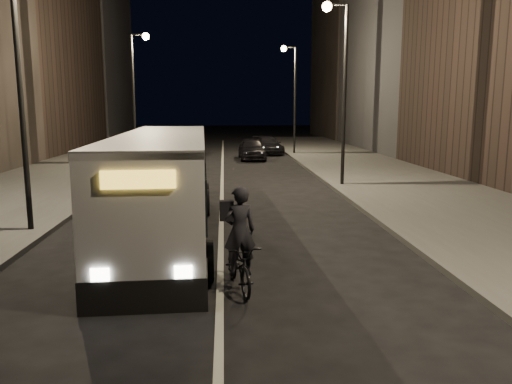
{
  "coord_description": "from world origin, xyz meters",
  "views": [
    {
      "loc": [
        0.11,
        -10.71,
        3.71
      ],
      "look_at": [
        0.94,
        2.19,
        1.5
      ],
      "focal_mm": 35.0,
      "sensor_mm": 36.0,
      "label": 1
    }
  ],
  "objects": [
    {
      "name": "ground",
      "position": [
        0.0,
        0.0,
        0.0
      ],
      "size": [
        180.0,
        180.0,
        0.0
      ],
      "primitive_type": "plane",
      "color": "black",
      "rests_on": "ground"
    },
    {
      "name": "sidewalk_right",
      "position": [
        8.5,
        14.0,
        0.08
      ],
      "size": [
        7.0,
        70.0,
        0.16
      ],
      "primitive_type": "cube",
      "color": "#3B3C39",
      "rests_on": "ground"
    },
    {
      "name": "sidewalk_left",
      "position": [
        -8.5,
        14.0,
        0.08
      ],
      "size": [
        7.0,
        70.0,
        0.16
      ],
      "primitive_type": "cube",
      "color": "#3B3C39",
      "rests_on": "ground"
    },
    {
      "name": "building_row_right",
      "position": [
        16.0,
        27.5,
        10.5
      ],
      "size": [
        8.0,
        61.0,
        21.0
      ],
      "primitive_type": "cube",
      "color": "black",
      "rests_on": "ground"
    },
    {
      "name": "building_row_left",
      "position": [
        -16.0,
        28.5,
        11.0
      ],
      "size": [
        8.0,
        61.0,
        22.0
      ],
      "primitive_type": "cube",
      "color": "black",
      "rests_on": "ground"
    },
    {
      "name": "streetlight_right_mid",
      "position": [
        5.33,
        12.0,
        5.36
      ],
      "size": [
        1.2,
        0.44,
        8.12
      ],
      "color": "black",
      "rests_on": "sidewalk_right"
    },
    {
      "name": "streetlight_right_far",
      "position": [
        5.33,
        28.0,
        5.36
      ],
      "size": [
        1.2,
        0.44,
        8.12
      ],
      "color": "black",
      "rests_on": "sidewalk_right"
    },
    {
      "name": "streetlight_left_near",
      "position": [
        -5.33,
        4.0,
        5.36
      ],
      "size": [
        1.2,
        0.44,
        8.12
      ],
      "color": "black",
      "rests_on": "sidewalk_left"
    },
    {
      "name": "streetlight_left_far",
      "position": [
        -5.33,
        22.0,
        5.36
      ],
      "size": [
        1.2,
        0.44,
        8.12
      ],
      "color": "black",
      "rests_on": "sidewalk_left"
    },
    {
      "name": "city_bus",
      "position": [
        -1.6,
        3.43,
        1.61
      ],
      "size": [
        2.94,
        11.11,
        2.97
      ],
      "rotation": [
        0.0,
        0.0,
        0.04
      ],
      "color": "silver",
      "rests_on": "ground"
    },
    {
      "name": "cyclist_on_bicycle",
      "position": [
        0.4,
        -0.92,
        0.73
      ],
      "size": [
        1.01,
        1.98,
        2.18
      ],
      "rotation": [
        0.0,
        0.0,
        0.2
      ],
      "color": "black",
      "rests_on": "ground"
    },
    {
      "name": "car_near",
      "position": [
        2.09,
        24.71,
        0.77
      ],
      "size": [
        1.92,
        4.56,
        1.54
      ],
      "primitive_type": "imported",
      "rotation": [
        0.0,
        0.0,
        0.02
      ],
      "color": "black",
      "rests_on": "ground"
    },
    {
      "name": "car_mid",
      "position": [
        -2.48,
        28.02,
        0.77
      ],
      "size": [
        1.89,
        4.75,
        1.54
      ],
      "primitive_type": "imported",
      "rotation": [
        0.0,
        0.0,
        3.08
      ],
      "color": "#39393B",
      "rests_on": "ground"
    },
    {
      "name": "car_far",
      "position": [
        3.6,
        28.89,
        0.68
      ],
      "size": [
        2.44,
        4.86,
        1.36
      ],
      "primitive_type": "imported",
      "rotation": [
        0.0,
        0.0,
        0.12
      ],
      "color": "black",
      "rests_on": "ground"
    }
  ]
}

